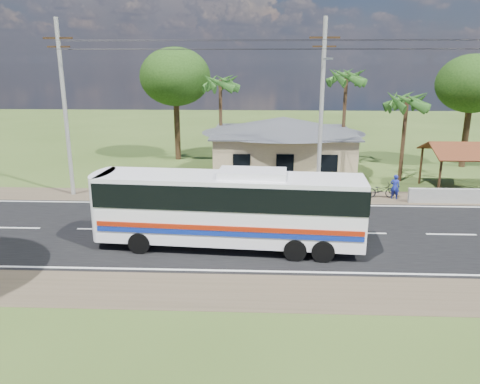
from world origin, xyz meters
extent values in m
plane|color=#344B1B|center=(0.00, 0.00, 0.00)|extent=(120.00, 120.00, 0.00)
cube|color=black|center=(0.00, 0.00, 0.01)|extent=(120.00, 10.00, 0.02)
cube|color=brown|center=(0.00, 6.50, 0.01)|extent=(120.00, 3.00, 0.01)
cube|color=brown|center=(0.00, -6.50, 0.01)|extent=(120.00, 3.00, 0.01)
cube|color=silver|center=(0.00, 4.70, 0.03)|extent=(120.00, 0.15, 0.01)
cube|color=silver|center=(0.00, -4.70, 0.03)|extent=(120.00, 0.15, 0.01)
cube|color=silver|center=(0.00, 0.00, 0.03)|extent=(120.00, 0.15, 0.01)
cube|color=tan|center=(1.00, 13.00, 1.60)|extent=(10.00, 8.00, 3.20)
cube|color=#4C4F54|center=(1.00, 13.00, 3.25)|extent=(10.60, 8.60, 0.10)
pyramid|color=#4C4F54|center=(1.00, 13.00, 4.40)|extent=(12.40, 10.00, 1.20)
cube|color=black|center=(-2.00, 8.98, 1.70)|extent=(1.20, 0.08, 1.20)
cube|color=black|center=(1.00, 8.98, 1.70)|extent=(1.20, 0.08, 1.20)
cube|color=black|center=(4.00, 8.98, 1.70)|extent=(1.20, 0.08, 1.20)
cylinder|color=#392615|center=(10.70, 6.70, 1.30)|extent=(0.16, 0.16, 2.60)
cylinder|color=#392615|center=(10.70, 10.30, 1.30)|extent=(0.16, 0.16, 2.60)
cube|color=maroon|center=(13.00, 7.40, 2.90)|extent=(5.20, 2.28, 0.90)
cube|color=maroon|center=(13.00, 9.60, 2.90)|extent=(5.20, 2.28, 0.90)
cube|color=#392615|center=(13.00, 8.50, 3.25)|extent=(5.20, 0.12, 0.12)
cube|color=#9E9E99|center=(12.00, 5.60, 0.45)|extent=(7.00, 0.30, 0.90)
cylinder|color=#9E9E99|center=(-13.00, 6.50, 5.50)|extent=(0.26, 0.26, 11.00)
cube|color=#392615|center=(-13.00, 6.50, 9.80)|extent=(1.80, 0.12, 0.12)
cube|color=#392615|center=(-13.00, 6.50, 9.30)|extent=(1.40, 0.10, 0.10)
cylinder|color=#9E9E99|center=(3.00, 6.50, 5.50)|extent=(0.26, 0.26, 11.00)
cube|color=#392615|center=(3.00, 6.50, 9.80)|extent=(1.80, 0.12, 0.12)
cube|color=#392615|center=(3.00, 6.50, 9.30)|extent=(1.40, 0.10, 0.10)
cylinder|color=gray|center=(3.00, 5.50, 8.60)|extent=(0.08, 2.00, 0.08)
cube|color=gray|center=(3.00, 4.50, 8.60)|extent=(0.50, 0.18, 0.12)
cylinder|color=black|center=(-5.00, 6.50, 9.60)|extent=(16.00, 0.02, 0.02)
cylinder|color=black|center=(10.50, 6.50, 9.60)|extent=(15.00, 0.02, 0.02)
cylinder|color=#47301E|center=(9.50, 11.00, 3.00)|extent=(0.28, 0.28, 6.00)
cylinder|color=#47301E|center=(6.00, 15.50, 3.75)|extent=(0.28, 0.28, 7.50)
cylinder|color=#47301E|center=(-4.00, 16.00, 3.50)|extent=(0.28, 0.28, 7.00)
cylinder|color=#47301E|center=(-8.00, 18.00, 2.97)|extent=(0.50, 0.50, 5.95)
ellipsoid|color=#16330D|center=(-8.00, 18.00, 7.15)|extent=(6.00, 6.00, 4.92)
cylinder|color=#47301E|center=(16.00, 16.00, 2.80)|extent=(0.50, 0.50, 5.60)
ellipsoid|color=#16330D|center=(16.00, 16.00, 6.72)|extent=(5.60, 5.60, 4.59)
cube|color=white|center=(-2.07, -2.11, 1.96)|extent=(12.24, 3.41, 3.02)
cube|color=black|center=(-2.07, -2.11, 2.72)|extent=(12.30, 3.47, 1.11)
cube|color=black|center=(-8.10, -1.66, 2.37)|extent=(0.29, 2.32, 1.81)
cube|color=#9B1F09|center=(-2.17, -3.38, 1.41)|extent=(11.86, 0.92, 0.22)
cube|color=navy|center=(-2.17, -3.38, 1.16)|extent=(11.86, 0.92, 0.22)
cube|color=white|center=(-1.07, -2.18, 3.63)|extent=(3.13, 1.83, 0.30)
cylinder|color=black|center=(-6.18, -2.96, 0.50)|extent=(1.03, 0.43, 1.01)
cylinder|color=black|center=(-6.01, -0.65, 0.50)|extent=(1.03, 0.43, 1.01)
cylinder|color=black|center=(0.85, -3.48, 0.50)|extent=(1.03, 0.43, 1.01)
cylinder|color=black|center=(1.02, -1.17, 0.50)|extent=(1.03, 0.43, 1.01)
cylinder|color=black|center=(2.06, -3.57, 0.50)|extent=(1.03, 0.43, 1.01)
cylinder|color=black|center=(2.23, -1.26, 0.50)|extent=(1.03, 0.43, 1.01)
imported|color=black|center=(7.03, 6.56, 0.49)|extent=(1.92, 0.79, 0.99)
imported|color=navy|center=(7.84, 6.34, 0.79)|extent=(0.67, 0.54, 1.59)
camera|label=1|loc=(-0.75, -22.62, 8.55)|focal=35.00mm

